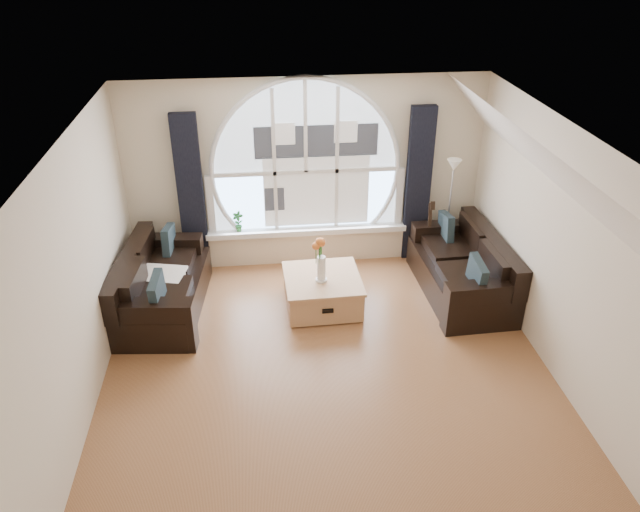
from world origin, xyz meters
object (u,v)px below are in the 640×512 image
(guitar, at_px, (428,232))
(vase_flowers, at_px, (321,254))
(potted_plant, at_px, (238,222))
(sofa_left, at_px, (162,283))
(sofa_right, at_px, (462,267))
(coffee_chest, at_px, (322,290))
(floor_lamp, at_px, (449,213))

(guitar, bearing_deg, vase_flowers, -145.20)
(vase_flowers, relative_size, potted_plant, 2.32)
(vase_flowers, bearing_deg, sofa_left, 173.61)
(sofa_right, height_order, guitar, guitar)
(potted_plant, bearing_deg, sofa_right, -20.50)
(sofa_right, bearing_deg, coffee_chest, -178.50)
(vase_flowers, bearing_deg, coffee_chest, 73.88)
(sofa_right, relative_size, vase_flowers, 2.72)
(floor_lamp, relative_size, guitar, 1.51)
(floor_lamp, height_order, potted_plant, floor_lamp)
(sofa_left, bearing_deg, guitar, 17.74)
(coffee_chest, height_order, vase_flowers, vase_flowers)
(floor_lamp, bearing_deg, potted_plant, 175.42)
(sofa_left, height_order, floor_lamp, floor_lamp)
(floor_lamp, bearing_deg, sofa_left, -168.12)
(guitar, distance_m, potted_plant, 2.73)
(sofa_right, relative_size, floor_lamp, 1.19)
(potted_plant, bearing_deg, guitar, -6.22)
(sofa_right, distance_m, floor_lamp, 0.96)
(coffee_chest, xyz_separation_m, potted_plant, (-1.07, 1.23, 0.46))
(vase_flowers, distance_m, guitar, 1.96)
(floor_lamp, relative_size, potted_plant, 5.30)
(sofa_left, relative_size, sofa_right, 0.99)
(coffee_chest, distance_m, floor_lamp, 2.24)
(floor_lamp, bearing_deg, vase_flowers, -151.41)
(sofa_left, relative_size, floor_lamp, 1.18)
(vase_flowers, relative_size, guitar, 0.66)
(sofa_left, bearing_deg, coffee_chest, 1.67)
(coffee_chest, distance_m, guitar, 1.90)
(sofa_left, height_order, potted_plant, potted_plant)
(sofa_left, xyz_separation_m, floor_lamp, (3.98, 0.84, 0.40))
(sofa_left, distance_m, potted_plant, 1.49)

